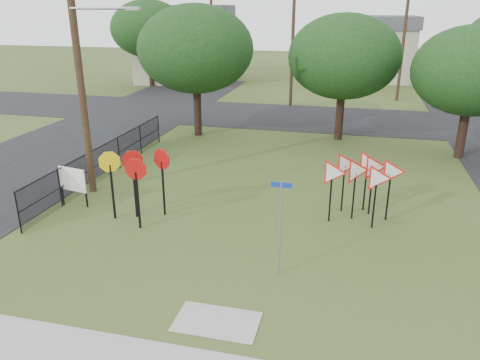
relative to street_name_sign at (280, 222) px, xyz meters
name	(u,v)px	position (x,y,z in m)	size (l,w,h in m)	color
ground	(241,270)	(-1.07, -0.09, -1.59)	(140.00, 140.00, 0.00)	#35491B
street_left	(68,146)	(-13.07, 9.91, -1.58)	(8.00, 50.00, 0.02)	black
street_far	(311,118)	(-1.07, 19.91, -1.58)	(60.00, 8.00, 0.02)	black
curb_pad	(217,322)	(-1.07, -2.49, -1.58)	(2.00, 1.20, 0.02)	gray
street_name_sign	(280,222)	(0.00, 0.00, 0.00)	(0.57, 0.05, 2.75)	gray
stop_sign_cluster	(136,170)	(-5.37, 2.38, 0.25)	(2.30, 1.42, 2.48)	black
yield_sign_cluster	(363,172)	(2.15, 4.41, 0.10)	(2.94, 1.67, 2.30)	black
info_board	(72,181)	(-8.23, 2.91, -0.59)	(1.19, 0.26, 1.50)	black
utility_pole_main	(79,60)	(-8.31, 4.40, 3.62)	(3.55, 0.33, 10.00)	#3F2C1D
far_pole_a	(293,43)	(-3.07, 23.91, 3.01)	(1.40, 0.24, 9.00)	#3F2C1D
far_pole_b	(403,44)	(4.93, 27.91, 2.76)	(1.40, 0.24, 8.50)	#3F2C1D
far_pole_c	(212,36)	(-11.07, 29.91, 3.01)	(1.40, 0.24, 9.00)	#3F2C1D
fence_run	(106,159)	(-8.67, 6.16, -0.81)	(0.05, 11.55, 1.50)	black
house_left	(185,43)	(-15.07, 33.91, 2.06)	(10.58, 8.88, 7.20)	#B2AA8F
house_mid	(372,47)	(2.93, 39.91, 1.56)	(8.40, 8.40, 6.20)	#B2AA8F
tree_near_left	(196,49)	(-7.07, 13.91, 3.26)	(6.40, 6.40, 7.27)	black
tree_near_mid	(344,57)	(0.93, 14.91, 2.95)	(6.00, 6.00, 6.80)	black
tree_near_right	(473,71)	(6.93, 12.91, 2.63)	(5.60, 5.60, 6.33)	black
tree_far_left	(148,29)	(-17.07, 29.91, 3.58)	(6.80, 6.80, 7.73)	black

